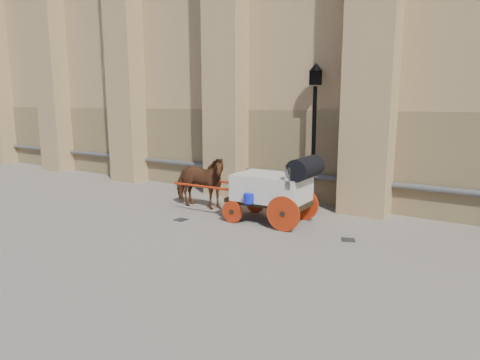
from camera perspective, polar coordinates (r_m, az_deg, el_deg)
The scene contains 6 objects.
ground at distance 12.08m, azimuth -7.87°, elevation -5.40°, with size 90.00×90.00×0.00m, color slate.
horse at distance 13.29m, azimuth -5.47°, elevation -0.25°, with size 0.89×1.96×1.65m, color brown.
carriage at distance 11.60m, azimuth 4.84°, elevation -0.88°, with size 4.31×1.57×1.87m.
street_lamp at distance 13.46m, azimuth 9.83°, elevation 6.40°, with size 0.41×0.41×4.43m.
drain_grate_near at distance 12.16m, azimuth -7.91°, elevation -5.26°, with size 0.32×0.32×0.01m, color black.
drain_grate_far at distance 10.66m, azimuth 14.22°, elevation -7.74°, with size 0.32×0.32×0.01m, color black.
Camera 1 is at (7.73, -8.69, 3.26)m, focal length 32.00 mm.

